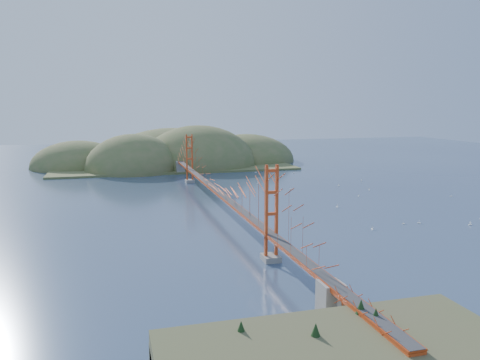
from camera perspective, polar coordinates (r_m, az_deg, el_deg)
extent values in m
plane|color=#314463|center=(85.23, -2.86, -3.48)|extent=(320.00, 320.00, 0.00)
cube|color=gray|center=(57.25, 3.78, -9.45)|extent=(2.00, 2.40, 0.70)
cube|color=gray|center=(114.13, -6.14, -0.13)|extent=(2.00, 2.40, 0.70)
cube|color=#B63814|center=(84.58, -2.87, -1.30)|extent=(1.40, 92.00, 0.16)
cube|color=#B63814|center=(84.61, -2.87, -1.43)|extent=(1.33, 92.00, 0.24)
cube|color=#38383A|center=(84.56, -2.87, -1.23)|extent=(1.19, 92.00, 0.03)
cube|color=gray|center=(43.00, 11.02, -14.21)|extent=(2.00, 2.20, 3.30)
cube|color=gray|center=(129.60, -7.29, 1.53)|extent=(2.20, 2.60, 3.30)
cube|color=#B63814|center=(37.54, 15.30, -15.20)|extent=(1.40, 12.00, 0.16)
cube|color=#B63814|center=(37.64, 15.28, -15.55)|extent=(1.33, 12.00, 0.30)
cube|color=gray|center=(37.56, 15.99, -18.31)|extent=(0.50, 0.70, 2.95)
cube|color=gray|center=(39.86, 13.66, -16.53)|extent=(0.50, 0.70, 2.95)
cube|color=gray|center=(41.45, 12.28, -15.44)|extent=(0.50, 0.70, 2.95)
cube|color=#59544C|center=(41.63, 12.55, -17.40)|extent=(9.00, 6.00, 0.24)
cube|color=brown|center=(42.14, 12.61, -16.31)|extent=(3.70, 2.30, 0.75)
cube|color=gray|center=(41.96, 12.63, -15.79)|extent=(3.70, 2.30, 0.10)
cylinder|color=white|center=(41.78, 12.65, -15.23)|extent=(0.03, 0.03, 1.00)
cube|color=#4D5630|center=(37.68, 8.77, -18.94)|extent=(24.00, 3.00, 1.80)
cone|color=black|center=(32.77, -0.40, -18.07)|extent=(0.82, 0.82, 1.17)
cone|color=black|center=(31.11, -1.06, -19.59)|extent=(0.85, 0.85, 1.21)
cone|color=black|center=(31.43, -1.15, -19.42)|extent=(0.76, 0.76, 1.08)
cube|color=olive|center=(147.48, -8.28, 1.87)|extent=(70.00, 40.00, 0.60)
ellipsoid|color=olive|center=(138.61, -12.78, 1.18)|extent=(28.00, 28.00, 21.00)
ellipsoid|color=olive|center=(146.74, -5.07, 1.80)|extent=(36.00, 36.00, 25.00)
ellipsoid|color=olive|center=(158.58, 0.82, 2.38)|extent=(32.00, 32.00, 18.00)
ellipsoid|color=olive|center=(150.71, -19.09, 1.52)|extent=(28.00, 28.00, 16.00)
ellipsoid|color=olive|center=(161.54, -8.19, 2.41)|extent=(44.00, 44.00, 22.00)
cube|color=white|center=(73.73, 15.83, -5.78)|extent=(0.24, 0.57, 0.10)
cylinder|color=white|center=(73.65, 15.85, -5.55)|extent=(0.02, 0.02, 0.61)
cube|color=white|center=(78.54, 19.30, -5.05)|extent=(0.38, 0.51, 0.09)
cylinder|color=white|center=(78.48, 19.31, -4.85)|extent=(0.01, 0.01, 0.54)
cube|color=white|center=(129.71, 6.59, 0.84)|extent=(0.61, 0.48, 0.11)
cylinder|color=white|center=(129.66, 6.59, 0.98)|extent=(0.02, 0.02, 0.65)
cube|color=white|center=(87.89, 11.76, -3.24)|extent=(0.20, 0.59, 0.11)
cylinder|color=white|center=(87.82, 11.77, -3.03)|extent=(0.02, 0.02, 0.64)
cube|color=white|center=(107.01, 15.46, -1.18)|extent=(0.45, 0.60, 0.11)
cylinder|color=white|center=(106.96, 15.47, -1.02)|extent=(0.02, 0.02, 0.63)
cube|color=white|center=(130.41, 1.94, 0.94)|extent=(0.61, 0.33, 0.11)
cylinder|color=white|center=(130.37, 1.94, 1.08)|extent=(0.02, 0.02, 0.63)
cube|color=white|center=(105.41, 24.35, -1.82)|extent=(0.52, 0.52, 0.10)
cylinder|color=white|center=(105.36, 24.36, -1.66)|extent=(0.02, 0.02, 0.61)
cube|color=white|center=(118.86, 14.58, -0.15)|extent=(0.50, 0.53, 0.10)
cylinder|color=white|center=(118.81, 14.59, -0.01)|extent=(0.02, 0.02, 0.60)
cube|color=white|center=(99.33, 14.27, -1.92)|extent=(0.27, 0.50, 0.09)
cylinder|color=white|center=(99.28, 14.27, -1.77)|extent=(0.01, 0.01, 0.52)
cube|color=white|center=(110.76, 11.94, -0.71)|extent=(0.62, 0.33, 0.11)
cylinder|color=white|center=(110.70, 11.95, -0.55)|extent=(0.02, 0.02, 0.65)
cube|color=white|center=(81.91, 26.25, -4.90)|extent=(0.58, 0.20, 0.11)
cylinder|color=white|center=(81.84, 26.27, -4.69)|extent=(0.02, 0.02, 0.63)
cube|color=white|center=(112.34, 2.21, -0.38)|extent=(0.56, 0.48, 0.10)
cylinder|color=white|center=(112.29, 2.21, -0.23)|extent=(0.02, 0.02, 0.61)
cube|color=white|center=(122.33, 4.41, 0.38)|extent=(0.27, 0.65, 0.11)
cylinder|color=white|center=(122.28, 4.41, 0.54)|extent=(0.02, 0.02, 0.69)
cube|color=white|center=(104.86, 6.19, -1.11)|extent=(0.56, 0.44, 0.10)
cylinder|color=white|center=(104.81, 6.19, -0.95)|extent=(0.02, 0.02, 0.59)
cube|color=white|center=(79.74, 21.00, -4.93)|extent=(0.53, 0.44, 0.10)
cylinder|color=white|center=(79.68, 21.01, -4.73)|extent=(0.02, 0.02, 0.57)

